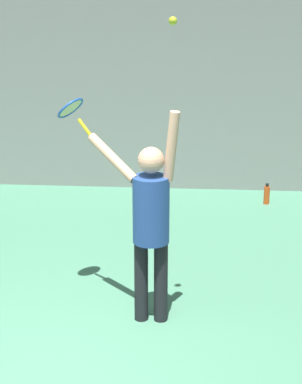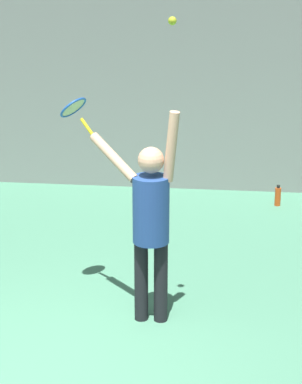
% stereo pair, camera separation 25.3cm
% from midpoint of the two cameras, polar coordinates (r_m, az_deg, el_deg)
% --- Properties ---
extents(back_wall, '(18.00, 0.10, 5.00)m').
position_cam_midpoint_polar(back_wall, '(10.22, -0.81, 14.01)').
color(back_wall, gray).
rests_on(back_wall, ground_plane).
extents(tennis_player, '(0.90, 0.57, 2.03)m').
position_cam_midpoint_polar(tennis_player, '(6.31, 1.08, -1.99)').
color(tennis_player, black).
rests_on(tennis_player, ground_plane).
extents(tennis_racket, '(0.40, 0.36, 0.37)m').
position_cam_midpoint_polar(tennis_racket, '(6.62, -5.20, 6.76)').
color(tennis_racket, yellow).
extents(tennis_ball, '(0.07, 0.07, 0.07)m').
position_cam_midpoint_polar(tennis_ball, '(5.85, 3.04, 13.85)').
color(tennis_ball, '#CCDB2D').
extents(water_bottle, '(0.08, 0.08, 0.30)m').
position_cam_midpoint_polar(water_bottle, '(9.95, 11.08, -0.35)').
color(water_bottle, '#D84C19').
rests_on(water_bottle, ground_plane).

